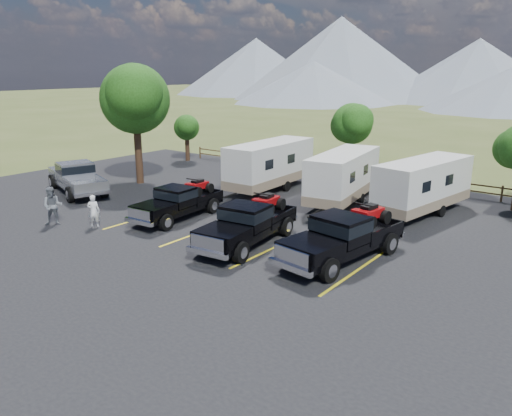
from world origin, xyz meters
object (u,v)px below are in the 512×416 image
Objects in this scene: rig_left at (179,201)px; trailer_left at (270,165)px; tree_big_nw at (135,99)px; rig_center at (248,222)px; rig_right at (344,236)px; person_a at (94,211)px; person_b at (53,206)px; trailer_right at (423,186)px; trailer_center at (343,177)px; pickup_silver at (77,177)px.

trailer_left is (0.07, 7.86, 0.69)m from rig_left.
tree_big_nw reaches higher than rig_center.
trailer_left is (-9.40, 7.92, 0.57)m from rig_right.
rig_right is at bearing 157.09° from person_a.
tree_big_nw is 18.62m from rig_right.
tree_big_nw is 1.25× the size of rig_center.
person_b is (-4.09, -4.58, 0.06)m from rig_left.
rig_left is at bearing -129.56° from trailer_right.
trailer_right is (0.16, 8.43, 0.49)m from rig_right.
trailer_left is 11.68m from person_a.
tree_big_nw is 10.82m from person_a.
trailer_left is at bearing 85.43° from rig_left.
rig_left is 0.67× the size of trailer_center.
person_b is at bearing -65.42° from tree_big_nw.
rig_right is at bearing -4.48° from rig_left.
trailer_left is at bearing 113.92° from rig_center.
trailer_right reaches higher than person_a.
rig_center reaches higher than person_b.
trailer_center reaches higher than pickup_silver.
person_b is (-9.33, -3.68, -0.02)m from rig_center.
tree_big_nw is 18.65m from trailer_right.
rig_left is at bearing -161.32° from person_a.
rig_left is 0.68× the size of trailer_right.
rig_right is (4.22, 0.83, 0.04)m from rig_center.
rig_right is (17.56, -4.23, -4.54)m from tree_big_nw.
tree_big_nw is 9.80m from trailer_left.
person_a is (-2.21, -3.58, -0.09)m from rig_left.
person_a is (-7.46, -2.67, -0.17)m from rig_center.
pickup_silver reaches higher than rig_left.
trailer_right is 18.87m from person_b.
trailer_left reaches higher than rig_center.
person_b is at bearing -11.37° from person_a.
rig_left reaches higher than person_a.
pickup_silver is 3.50× the size of person_b.
person_a is (-2.28, -11.43, -0.78)m from trailer_left.
rig_center is 10.03m from person_b.
rig_center reaches higher than person_a.
trailer_right is (4.38, 9.27, 0.53)m from rig_center.
trailer_center is 16.17m from pickup_silver.
person_b is (-4.16, -12.44, -0.63)m from trailer_left.
rig_center is 10.27m from trailer_right.
rig_right is 0.77× the size of trailer_center.
person_a is at bearing -17.69° from person_b.
pickup_silver is at bearing 176.61° from rig_left.
trailer_right is at bearing 36.91° from rig_left.
rig_left is 9.40m from trailer_center.
tree_big_nw is at bearing 174.72° from rig_right.
rig_right is 3.41× the size of person_b.
rig_left is at bearing -92.49° from trailer_left.
person_b reaches higher than rig_left.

